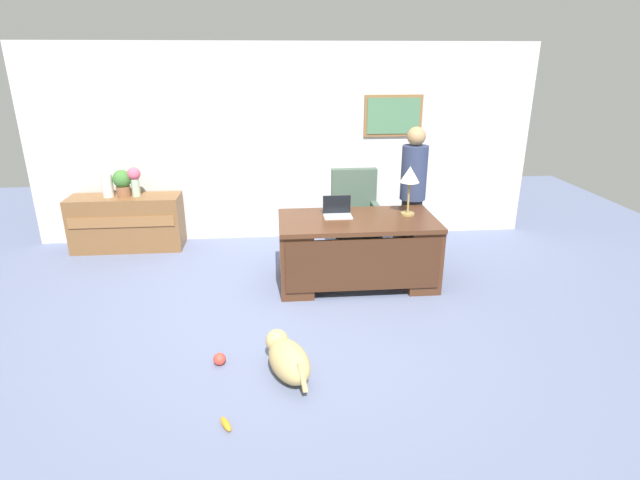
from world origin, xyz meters
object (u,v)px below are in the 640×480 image
(dog_lying, at_px, (288,358))
(desk_lamp, at_px, (410,177))
(desk, at_px, (357,249))
(dog_toy_ball, at_px, (220,359))
(vase_empty, at_px, (107,186))
(person_standing, at_px, (413,194))
(potted_plant, at_px, (122,182))
(laptop, at_px, (337,211))
(vase_with_flowers, at_px, (135,179))
(credenza, at_px, (127,223))
(armchair, at_px, (355,217))
(dog_toy_bone, at_px, (226,424))

(dog_lying, height_order, desk_lamp, desk_lamp)
(desk, height_order, dog_lying, desk)
(desk, height_order, dog_toy_ball, desk)
(desk_lamp, xyz_separation_m, vase_empty, (-3.74, 1.29, -0.33))
(person_standing, relative_size, potted_plant, 4.77)
(person_standing, bearing_deg, dog_lying, -124.78)
(desk_lamp, bearing_deg, laptop, 177.56)
(person_standing, xyz_separation_m, vase_with_flowers, (-3.57, 0.76, 0.09))
(credenza, height_order, armchair, armchair)
(dog_lying, bearing_deg, vase_with_flowers, 121.31)
(desk, relative_size, vase_with_flowers, 4.55)
(credenza, xyz_separation_m, laptop, (2.73, -1.25, 0.47))
(dog_lying, bearing_deg, credenza, 123.58)
(armchair, distance_m, person_standing, 0.85)
(credenza, bearing_deg, potted_plant, 6.57)
(desk_lamp, xyz_separation_m, dog_toy_ball, (-2.04, -1.66, -1.17))
(credenza, distance_m, armchair, 3.11)
(desk_lamp, bearing_deg, armchair, 118.11)
(laptop, distance_m, vase_empty, 3.18)
(vase_with_flowers, bearing_deg, armchair, -8.17)
(armchair, distance_m, dog_toy_ball, 3.02)
(vase_empty, height_order, potted_plant, potted_plant)
(dog_lying, height_order, potted_plant, potted_plant)
(vase_empty, bearing_deg, armchair, -7.27)
(credenza, bearing_deg, armchair, -7.68)
(dog_lying, relative_size, desk_lamp, 1.24)
(laptop, relative_size, potted_plant, 0.89)
(armchair, height_order, vase_with_flowers, vase_with_flowers)
(potted_plant, bearing_deg, person_standing, -11.52)
(person_standing, height_order, dog_toy_ball, person_standing)
(laptop, bearing_deg, vase_empty, 156.73)
(desk_lamp, bearing_deg, vase_empty, 160.94)
(vase_empty, bearing_deg, vase_with_flowers, 0.00)
(credenza, relative_size, dog_lying, 2.09)
(armchair, height_order, dog_toy_bone, armchair)
(dog_toy_ball, bearing_deg, credenza, 117.06)
(vase_with_flowers, xyz_separation_m, dog_toy_bone, (1.45, -3.74, -0.96))
(armchair, height_order, laptop, armchair)
(credenza, xyz_separation_m, dog_lying, (2.09, -3.15, -0.22))
(desk_lamp, height_order, potted_plant, desk_lamp)
(vase_empty, bearing_deg, credenza, -0.44)
(desk, relative_size, dog_toy_bone, 10.53)
(laptop, distance_m, dog_toy_bone, 2.84)
(dog_lying, xyz_separation_m, vase_with_flowers, (-1.91, 3.15, 0.82))
(armchair, bearing_deg, credenza, 172.32)
(person_standing, bearing_deg, potted_plant, 168.48)
(credenza, relative_size, vase_empty, 4.74)
(dog_toy_bone, bearing_deg, armchair, 66.31)
(vase_with_flowers, height_order, dog_toy_ball, vase_with_flowers)
(desk_lamp, bearing_deg, dog_lying, -128.17)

